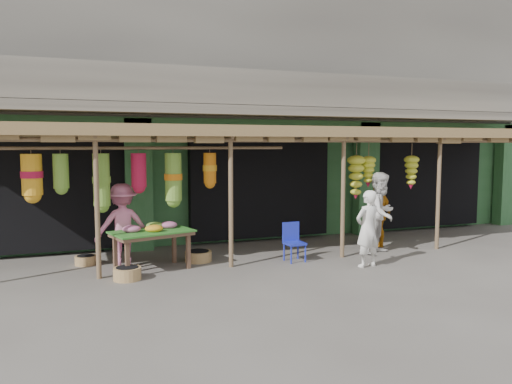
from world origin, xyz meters
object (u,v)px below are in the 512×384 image
object	(u,v)px
person_right	(381,213)
person_shopper	(122,225)
person_front	(367,229)
flower_table	(152,233)
person_vendor	(378,214)
blue_chair	(293,240)

from	to	relation	value
person_right	person_shopper	world-z (taller)	person_right
person_front	person_shopper	distance (m)	4.84
flower_table	person_right	distance (m)	5.00
person_vendor	person_front	bearing A→B (deg)	26.36
flower_table	person_vendor	xyz separation A→B (m)	(5.29, 0.28, 0.08)
flower_table	person_right	bearing A→B (deg)	-18.57
person_front	person_shopper	xyz separation A→B (m)	(-4.54, 1.70, 0.06)
person_front	person_vendor	size ratio (longest dim) A/B	0.95
person_right	blue_chair	bearing A→B (deg)	153.28
flower_table	blue_chair	xyz separation A→B (m)	(2.86, -0.26, -0.28)
flower_table	person_shopper	size ratio (longest dim) A/B	1.01
flower_table	person_right	xyz separation A→B (m)	(4.99, -0.27, 0.18)
flower_table	person_shopper	xyz separation A→B (m)	(-0.51, 0.47, 0.10)
blue_chair	person_right	distance (m)	2.18
flower_table	person_vendor	bearing A→B (deg)	-12.49
person_front	person_shopper	size ratio (longest dim) A/B	0.92
blue_chair	person_vendor	xyz separation A→B (m)	(2.43, 0.54, 0.36)
person_front	person_shopper	bearing A→B (deg)	-32.15
person_front	person_vendor	distance (m)	1.96
person_shopper	blue_chair	bearing A→B (deg)	164.83
person_right	person_vendor	bearing A→B (deg)	35.09
person_vendor	person_shopper	world-z (taller)	person_shopper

